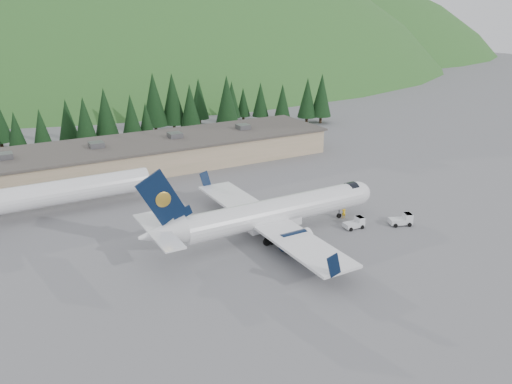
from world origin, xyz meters
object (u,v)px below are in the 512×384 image
object	(u,v)px
second_airliner	(54,192)
baggage_tug_a	(355,223)
ramp_worker	(344,212)
baggage_tug_b	(402,220)
airliner	(272,213)
terminal_building	(151,153)

from	to	relation	value
second_airliner	baggage_tug_a	distance (m)	43.73
second_airliner	ramp_worker	size ratio (longest dim) A/B	15.03
second_airliner	baggage_tug_b	size ratio (longest dim) A/B	8.01
second_airliner	ramp_worker	xyz separation A→B (m)	(35.96, -22.32, -2.41)
second_airliner	baggage_tug_b	xyz separation A→B (m)	(41.64, -28.25, -2.59)
airliner	second_airliner	world-z (taller)	airliner
ramp_worker	second_airliner	bearing A→B (deg)	-28.95
baggage_tug_b	ramp_worker	size ratio (longest dim) A/B	1.88
baggage_tug_a	baggage_tug_b	world-z (taller)	baggage_tug_b
terminal_building	ramp_worker	size ratio (longest dim) A/B	38.80
baggage_tug_a	ramp_worker	xyz separation A→B (m)	(0.75, 3.48, 0.24)
terminal_building	ramp_worker	bearing A→B (deg)	-67.28
baggage_tug_a	ramp_worker	world-z (taller)	ramp_worker
terminal_building	second_airliner	bearing A→B (deg)	-141.22
second_airliner	terminal_building	distance (m)	25.55
ramp_worker	airliner	bearing A→B (deg)	1.36
second_airliner	baggage_tug_b	distance (m)	50.38
airliner	baggage_tug_b	xyz separation A→B (m)	(17.73, -6.25, -2.34)
airliner	terminal_building	distance (m)	38.22
airliner	baggage_tug_a	distance (m)	12.16
airliner	terminal_building	xyz separation A→B (m)	(-3.99, 38.00, -0.46)
baggage_tug_a	ramp_worker	size ratio (longest dim) A/B	1.61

